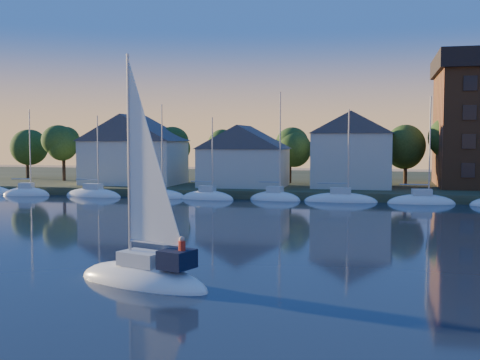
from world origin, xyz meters
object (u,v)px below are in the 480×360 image
(clubhouse_centre, at_px, (244,155))
(clubhouse_east, at_px, (352,149))
(hero_sailboat, at_px, (144,274))
(clubhouse_west, at_px, (134,149))

(clubhouse_centre, distance_m, clubhouse_east, 14.17)
(clubhouse_centre, relative_size, clubhouse_east, 1.10)
(clubhouse_east, bearing_deg, hero_sailboat, -98.50)
(clubhouse_east, distance_m, hero_sailboat, 52.41)
(clubhouse_west, distance_m, clubhouse_east, 30.02)
(clubhouse_west, relative_size, clubhouse_east, 1.30)
(clubhouse_east, bearing_deg, clubhouse_centre, -171.87)
(clubhouse_centre, xyz_separation_m, hero_sailboat, (6.30, -49.55, -4.59))
(clubhouse_west, distance_m, hero_sailboat, 55.51)
(clubhouse_west, relative_size, hero_sailboat, 1.08)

